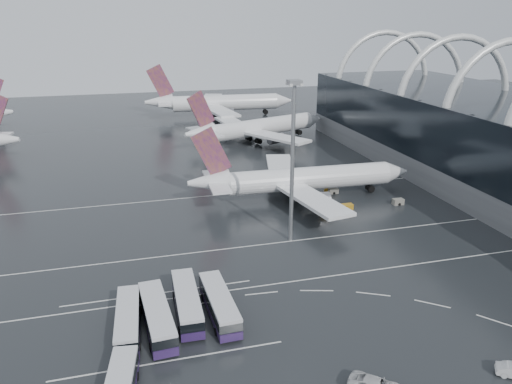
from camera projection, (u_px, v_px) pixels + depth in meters
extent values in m
plane|color=black|center=(309.00, 273.00, 80.38)|extent=(420.00, 420.00, 0.00)
torus|color=silver|center=(505.00, 113.00, 114.24)|extent=(33.80, 1.80, 33.80)
torus|color=silver|center=(453.00, 100.00, 131.51)|extent=(33.80, 1.80, 33.80)
torus|color=silver|center=(414.00, 90.00, 148.78)|extent=(33.80, 1.80, 33.80)
torus|color=silver|center=(382.00, 83.00, 166.05)|extent=(33.80, 1.80, 33.80)
cube|color=silver|center=(314.00, 278.00, 78.56)|extent=(120.00, 0.25, 0.01)
cube|color=silver|center=(286.00, 242.00, 91.28)|extent=(120.00, 0.25, 0.01)
cube|color=silver|center=(248.00, 192.00, 116.73)|extent=(120.00, 0.25, 0.01)
cube|color=silver|center=(170.00, 361.00, 59.86)|extent=(28.00, 0.25, 0.01)
cube|color=silver|center=(159.00, 293.00, 74.40)|extent=(28.00, 0.25, 0.01)
cylinder|color=white|center=(310.00, 178.00, 112.15)|extent=(37.25, 6.34, 5.15)
cone|color=white|center=(396.00, 172.00, 116.81)|extent=(5.49, 5.32, 5.15)
cone|color=white|center=(208.00, 182.00, 106.79)|extent=(9.05, 5.43, 5.15)
cube|color=#511866|center=(211.00, 152.00, 104.79)|extent=(8.57, 0.81, 10.92)
cube|color=white|center=(216.00, 181.00, 107.18)|extent=(4.51, 16.11, 0.44)
cube|color=white|center=(311.00, 198.00, 101.36)|extent=(10.05, 22.96, 0.71)
cube|color=white|center=(281.00, 168.00, 121.72)|extent=(11.35, 23.06, 0.71)
cylinder|color=slate|center=(318.00, 200.00, 105.34)|extent=(4.98, 3.18, 3.02)
cylinder|color=slate|center=(295.00, 177.00, 119.99)|extent=(4.98, 3.18, 3.02)
cube|color=black|center=(294.00, 194.00, 112.55)|extent=(10.84, 6.02, 1.95)
cylinder|color=white|center=(263.00, 127.00, 162.93)|extent=(37.46, 17.59, 5.44)
cone|color=white|center=(313.00, 119.00, 174.54)|extent=(7.10, 6.99, 5.44)
cone|color=white|center=(199.00, 133.00, 150.01)|extent=(10.64, 8.22, 5.44)
cube|color=#511866|center=(201.00, 110.00, 148.19)|extent=(8.71, 3.51, 11.52)
cube|color=white|center=(204.00, 132.00, 151.01)|extent=(9.54, 17.32, 0.47)
cube|color=white|center=(275.00, 137.00, 152.03)|extent=(17.76, 23.43, 0.75)
cube|color=white|center=(234.00, 124.00, 170.21)|extent=(9.47, 24.07, 0.75)
cylinder|color=slate|center=(276.00, 139.00, 156.64)|extent=(5.92, 4.71, 3.19)
cylinder|color=slate|center=(246.00, 129.00, 169.73)|extent=(5.92, 4.71, 3.19)
cube|color=black|center=(253.00, 139.00, 162.18)|extent=(12.59, 9.37, 2.06)
cylinder|color=white|center=(225.00, 103.00, 203.13)|extent=(42.63, 9.28, 6.31)
cone|color=white|center=(283.00, 101.00, 207.62)|extent=(6.96, 6.75, 6.31)
cone|color=white|center=(159.00, 102.00, 197.87)|extent=(11.29, 7.06, 6.31)
cube|color=#511866|center=(160.00, 81.00, 195.38)|extent=(10.50, 1.39, 13.37)
cube|color=white|center=(164.00, 102.00, 198.27)|extent=(6.27, 19.87, 0.54)
cube|color=white|center=(219.00, 110.00, 189.98)|extent=(11.30, 27.98, 0.87)
cube|color=white|center=(211.00, 99.00, 215.11)|extent=(14.83, 28.23, 0.87)
cylinder|color=slate|center=(226.00, 113.00, 194.76)|extent=(6.23, 4.11, 3.70)
cylinder|color=slate|center=(220.00, 105.00, 212.85)|extent=(6.23, 4.11, 3.70)
cube|color=black|center=(215.00, 114.00, 203.78)|extent=(13.51, 7.87, 2.39)
cone|color=white|center=(1.00, 140.00, 139.73)|extent=(11.11, 7.72, 5.91)
cube|color=#281440|center=(128.00, 326.00, 65.06)|extent=(3.64, 13.11, 1.10)
cube|color=black|center=(128.00, 318.00, 64.66)|extent=(3.69, 12.86, 1.30)
cube|color=silver|center=(127.00, 312.00, 64.36)|extent=(3.64, 13.11, 0.45)
cylinder|color=black|center=(139.00, 346.00, 61.64)|extent=(0.41, 1.02, 1.00)
cylinder|color=black|center=(116.00, 349.00, 61.09)|extent=(0.41, 1.02, 1.00)
cylinder|color=black|center=(140.00, 310.00, 69.29)|extent=(0.41, 1.02, 1.00)
cylinder|color=black|center=(119.00, 312.00, 68.74)|extent=(0.41, 1.02, 1.00)
cube|color=#281440|center=(158.00, 322.00, 65.72)|extent=(4.01, 14.05, 1.17)
cube|color=black|center=(157.00, 314.00, 65.29)|extent=(4.06, 13.78, 1.39)
cube|color=silver|center=(156.00, 308.00, 64.98)|extent=(4.01, 14.05, 0.48)
cylinder|color=black|center=(175.00, 342.00, 62.37)|extent=(0.44, 1.09, 1.07)
cylinder|color=black|center=(151.00, 347.00, 61.45)|extent=(0.44, 1.09, 1.07)
cylinder|color=black|center=(164.00, 305.00, 70.27)|extent=(0.44, 1.09, 1.07)
cylinder|color=black|center=(142.00, 309.00, 69.35)|extent=(0.44, 1.09, 1.07)
cube|color=#281440|center=(187.00, 308.00, 68.96)|extent=(3.47, 13.84, 1.16)
cube|color=black|center=(187.00, 300.00, 68.53)|extent=(3.52, 13.57, 1.38)
cube|color=silver|center=(187.00, 294.00, 68.22)|extent=(3.47, 13.84, 0.48)
cylinder|color=black|center=(202.00, 327.00, 65.40)|extent=(0.40, 1.07, 1.06)
cylinder|color=black|center=(180.00, 330.00, 64.74)|extent=(0.40, 1.07, 1.06)
cylinder|color=black|center=(194.00, 293.00, 73.46)|extent=(0.40, 1.07, 1.06)
cylinder|color=black|center=(174.00, 295.00, 72.81)|extent=(0.40, 1.07, 1.06)
cube|color=#281440|center=(219.00, 309.00, 68.64)|extent=(3.42, 13.56, 1.14)
cube|color=black|center=(219.00, 301.00, 68.22)|extent=(3.47, 13.30, 1.35)
cube|color=silver|center=(219.00, 296.00, 67.92)|extent=(3.42, 13.56, 0.47)
cylinder|color=black|center=(238.00, 328.00, 65.29)|extent=(0.39, 1.05, 1.04)
cylinder|color=black|center=(216.00, 332.00, 64.49)|extent=(0.39, 1.05, 1.04)
cylinder|color=black|center=(222.00, 295.00, 73.06)|extent=(0.39, 1.05, 1.04)
cylinder|color=black|center=(203.00, 298.00, 72.27)|extent=(0.39, 1.05, 1.04)
cylinder|color=black|center=(137.00, 376.00, 56.58)|extent=(0.48, 1.00, 0.96)
cylinder|color=black|center=(113.00, 378.00, 56.30)|extent=(0.48, 1.00, 0.96)
cylinder|color=gray|center=(292.00, 166.00, 87.25)|extent=(0.71, 0.71, 28.38)
cube|color=gray|center=(294.00, 82.00, 82.40)|extent=(2.23, 2.23, 0.81)
cube|color=silver|center=(294.00, 84.00, 82.50)|extent=(2.03, 2.03, 0.41)
cube|color=#AF7A17|center=(347.00, 207.00, 106.12)|extent=(2.33, 1.37, 1.27)
cube|color=slate|center=(333.00, 191.00, 115.94)|extent=(2.29, 1.35, 1.25)
cube|color=#AF7A17|center=(325.00, 213.00, 103.05)|extent=(1.91, 1.13, 1.04)
cube|color=slate|center=(398.00, 202.00, 109.09)|extent=(2.36, 1.39, 1.29)
cube|color=#AF7A17|center=(329.00, 190.00, 116.81)|extent=(2.06, 1.22, 1.12)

